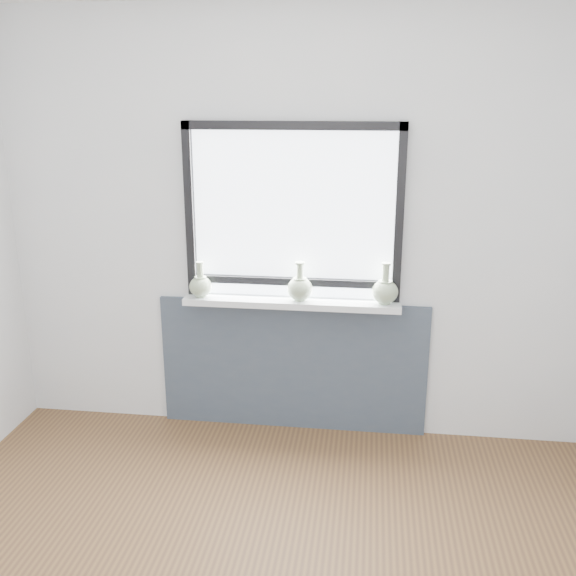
# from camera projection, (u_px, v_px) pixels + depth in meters

# --- Properties ---
(back_wall) EXTENTS (3.60, 0.02, 2.60)m
(back_wall) POSITION_uv_depth(u_px,v_px,m) (294.00, 231.00, 3.88)
(back_wall) COLOR silver
(back_wall) RESTS_ON ground
(apron_panel) EXTENTS (1.70, 0.03, 0.86)m
(apron_panel) POSITION_uv_depth(u_px,v_px,m) (293.00, 366.00, 4.10)
(apron_panel) COLOR #3C4755
(apron_panel) RESTS_ON ground
(windowsill) EXTENTS (1.32, 0.18, 0.04)m
(windowsill) POSITION_uv_depth(u_px,v_px,m) (291.00, 302.00, 3.90)
(windowsill) COLOR white
(windowsill) RESTS_ON apron_panel
(window) EXTENTS (1.30, 0.06, 1.05)m
(window) POSITION_uv_depth(u_px,v_px,m) (293.00, 209.00, 3.80)
(window) COLOR black
(window) RESTS_ON windowsill
(vase_a) EXTENTS (0.14, 0.14, 0.22)m
(vase_a) POSITION_uv_depth(u_px,v_px,m) (201.00, 285.00, 3.93)
(vase_a) COLOR #A4BC94
(vase_a) RESTS_ON windowsill
(vase_b) EXTENTS (0.15, 0.15, 0.24)m
(vase_b) POSITION_uv_depth(u_px,v_px,m) (300.00, 288.00, 3.86)
(vase_b) COLOR #A4BC94
(vase_b) RESTS_ON windowsill
(vase_c) EXTENTS (0.16, 0.16, 0.25)m
(vase_c) POSITION_uv_depth(u_px,v_px,m) (385.00, 290.00, 3.80)
(vase_c) COLOR #A4BC94
(vase_c) RESTS_ON windowsill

